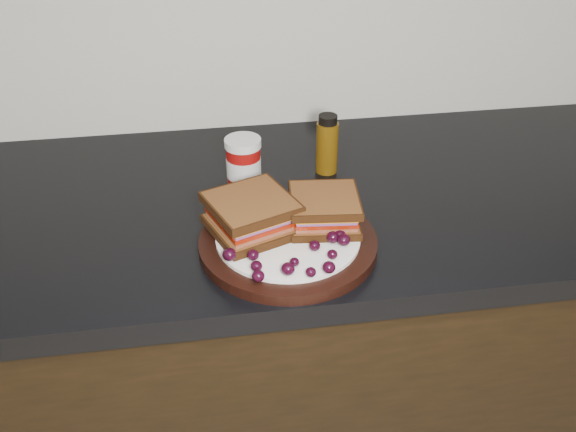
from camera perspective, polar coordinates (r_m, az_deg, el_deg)
The scene contains 31 objects.
base_cabinets at distance 1.44m, azimuth -2.81°, elevation -14.54°, with size 3.96×0.58×0.86m, color black.
countertop at distance 1.15m, azimuth -3.41°, elevation 0.71°, with size 3.98×0.60×0.04m, color black.
plate at distance 1.01m, azimuth -0.00°, elevation -2.42°, with size 0.28×0.28×0.02m, color black.
sandwich_left at distance 1.00m, azimuth -3.27°, elevation 0.10°, with size 0.12×0.12×0.06m, color brown, non-canonical shape.
sandwich_right at distance 1.02m, azimuth 3.24°, elevation 0.54°, with size 0.11×0.11×0.05m, color brown, non-canonical shape.
grape_0 at distance 0.95m, azimuth -5.22°, elevation -3.42°, with size 0.02×0.02×0.02m, color black.
grape_1 at distance 0.95m, azimuth -3.13°, elevation -3.49°, with size 0.02×0.02×0.02m, color black.
grape_2 at distance 0.92m, azimuth -2.82°, elevation -4.48°, with size 0.02×0.02×0.02m, color black.
grape_3 at distance 0.91m, azimuth -2.67°, elevation -5.35°, with size 0.02×0.02×0.02m, color black.
grape_4 at distance 0.92m, azimuth -0.00°, elevation -4.72°, with size 0.02×0.02×0.02m, color black.
grape_5 at distance 0.93m, azimuth 0.57°, elevation -4.12°, with size 0.01×0.01×0.01m, color black.
grape_6 at distance 0.91m, azimuth 2.04°, elevation -5.01°, with size 0.02×0.02×0.01m, color black.
grape_7 at distance 0.92m, azimuth 3.66°, elevation -4.58°, with size 0.02×0.02×0.02m, color black.
grape_8 at distance 0.95m, azimuth 3.97°, elevation -3.43°, with size 0.02×0.02×0.01m, color black.
grape_9 at distance 0.96m, azimuth 2.39°, elevation -2.66°, with size 0.02×0.02×0.02m, color black.
grape_10 at distance 0.98m, azimuth 4.98°, elevation -2.12°, with size 0.02×0.02×0.02m, color black.
grape_11 at distance 0.98m, azimuth 4.01°, elevation -1.89°, with size 0.02×0.02×0.02m, color black.
grape_12 at distance 0.99m, azimuth 4.62°, elevation -1.68°, with size 0.02×0.02×0.02m, color black.
grape_13 at distance 1.03m, azimuth 4.37°, elevation -0.10°, with size 0.02×0.02×0.02m, color black.
grape_14 at distance 1.03m, azimuth 3.14°, elevation -0.14°, with size 0.02×0.02×0.02m, color black.
grape_15 at distance 1.03m, azimuth 2.14°, elevation -0.18°, with size 0.02×0.02×0.01m, color black.
grape_16 at distance 1.04m, azimuth -3.88°, elevation 0.11°, with size 0.02×0.02×0.02m, color black.
grape_17 at distance 1.02m, azimuth -3.47°, elevation -0.40°, with size 0.02×0.02×0.02m, color black.
grape_18 at distance 1.00m, azimuth -4.71°, elevation -1.04°, with size 0.02×0.02×0.02m, color black.
grape_19 at distance 1.00m, azimuth -4.75°, elevation -1.17°, with size 0.02×0.02×0.02m, color black.
grape_20 at distance 0.97m, azimuth -2.80°, elevation -2.51°, with size 0.02×0.02×0.01m, color black.
grape_21 at distance 1.01m, azimuth -2.78°, elevation -0.92°, with size 0.02×0.02×0.01m, color black.
grape_22 at distance 1.01m, azimuth -3.68°, elevation -1.05°, with size 0.02×0.02×0.01m, color black.
grape_23 at distance 1.00m, azimuth -5.13°, elevation -1.16°, with size 0.02×0.02×0.02m, color black.
condiment_jar at distance 1.15m, azimuth -3.97°, elevation 4.71°, with size 0.06×0.06×0.10m, color maroon.
oil_bottle at distance 1.20m, azimuth 3.49°, elevation 6.43°, with size 0.04×0.04×0.11m, color #543608.
Camera 1 is at (-0.08, 0.73, 1.50)m, focal length 40.00 mm.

